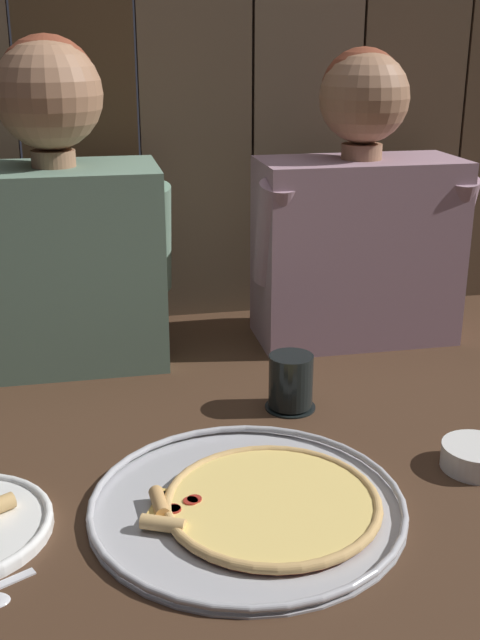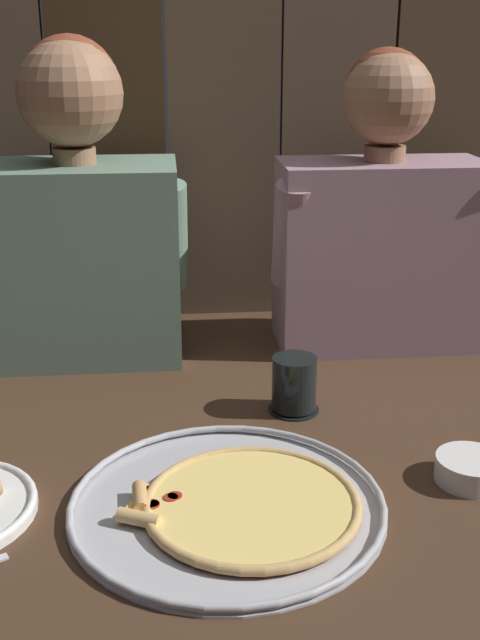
{
  "view_description": "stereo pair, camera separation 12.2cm",
  "coord_description": "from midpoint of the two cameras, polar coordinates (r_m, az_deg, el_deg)",
  "views": [
    {
      "loc": [
        -0.25,
        -1.03,
        0.6
      ],
      "look_at": [
        -0.02,
        0.1,
        0.18
      ],
      "focal_mm": 43.62,
      "sensor_mm": 36.0,
      "label": 1
    },
    {
      "loc": [
        -0.13,
        -1.05,
        0.6
      ],
      "look_at": [
        -0.02,
        0.1,
        0.18
      ],
      "focal_mm": 43.62,
      "sensor_mm": 36.0,
      "label": 2
    }
  ],
  "objects": [
    {
      "name": "pizza_tray",
      "position": [
        1.07,
        -2.24,
        -13.38
      ],
      "size": [
        0.43,
        0.43,
        0.03
      ],
      "color": "#B2B2B7",
      "rests_on": "ground"
    },
    {
      "name": "drinking_glass",
      "position": [
        1.32,
        1.1,
        -4.66
      ],
      "size": [
        0.09,
        0.09,
        0.1
      ],
      "color": "black",
      "rests_on": "ground"
    },
    {
      "name": "diner_right",
      "position": [
        1.59,
        6.5,
        7.61
      ],
      "size": [
        0.44,
        0.2,
        0.59
      ],
      "color": "gray",
      "rests_on": "ground"
    },
    {
      "name": "dipping_bowl",
      "position": [
        1.19,
        14.12,
        -9.68
      ],
      "size": [
        0.1,
        0.1,
        0.04
      ],
      "color": "white",
      "rests_on": "ground"
    },
    {
      "name": "ground_plane",
      "position": [
        1.21,
        -1.15,
        -9.61
      ],
      "size": [
        3.2,
        3.2,
        0.0
      ],
      "primitive_type": "plane",
      "color": "#422B1C"
    },
    {
      "name": "diner_left",
      "position": [
        1.52,
        -15.46,
        6.98
      ],
      "size": [
        0.41,
        0.24,
        0.61
      ],
      "color": "slate",
      "rests_on": "ground"
    },
    {
      "name": "wooden_backdrop_wall",
      "position": [
        1.71,
        -5.56,
        19.75
      ],
      "size": [
        2.19,
        0.03,
        1.19
      ],
      "color": "#4E3D2B",
      "rests_on": "ground"
    }
  ]
}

